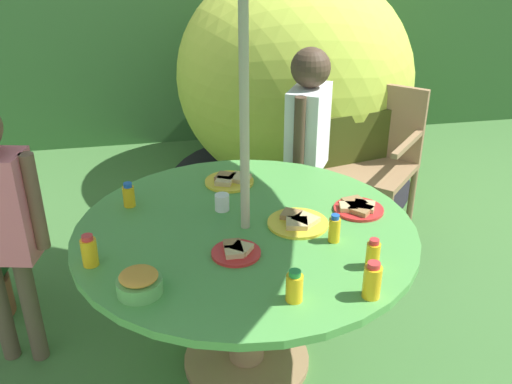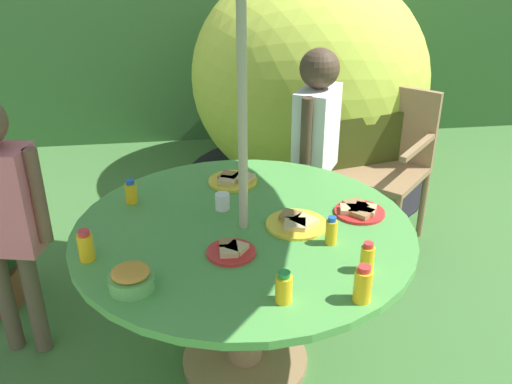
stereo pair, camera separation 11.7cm
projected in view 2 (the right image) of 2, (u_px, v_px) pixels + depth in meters
name	position (u px, v px, depth m)	size (l,w,h in m)	color
ground_plane	(245.00, 362.00, 2.56)	(10.00, 10.00, 0.02)	#3D6B33
hedge_backdrop	(204.00, 23.00, 4.94)	(9.00, 0.70, 1.92)	#33602D
garden_table	(244.00, 260.00, 2.31)	(1.36, 1.36, 0.70)	#93704C
wooden_chair	(384.00, 156.00, 3.34)	(0.69, 0.68, 0.92)	#93704C
dome_tent	(307.00, 79.00, 3.97)	(2.18, 2.18, 1.56)	#B2C63F
child_in_white_shirt	(316.00, 131.00, 3.00)	(0.31, 0.37, 1.22)	#3F3F47
snack_bowl	(131.00, 279.00, 1.85)	(0.15, 0.15, 0.08)	#66B259
plate_near_left	(233.00, 180.00, 2.60)	(0.23, 0.23, 0.03)	yellow
plate_near_right	(359.00, 210.00, 2.33)	(0.21, 0.21, 0.03)	red
plate_far_right	(297.00, 223.00, 2.24)	(0.24, 0.24, 0.03)	yellow
plate_mid_left	(231.00, 251.00, 2.06)	(0.18, 0.18, 0.03)	red
juice_bottle_far_left	(331.00, 231.00, 2.10)	(0.04, 0.04, 0.11)	yellow
juice_bottle_center_front	(367.00, 258.00, 1.94)	(0.05, 0.05, 0.11)	yellow
juice_bottle_center_back	(131.00, 192.00, 2.40)	(0.05, 0.05, 0.11)	yellow
juice_bottle_mid_right	(284.00, 288.00, 1.79)	(0.06, 0.06, 0.11)	yellow
juice_bottle_front_edge	(86.00, 246.00, 2.00)	(0.06, 0.06, 0.12)	yellow
juice_bottle_back_edge	(363.00, 285.00, 1.79)	(0.06, 0.06, 0.13)	yellow
cup_near	(222.00, 201.00, 2.36)	(0.06, 0.06, 0.07)	white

